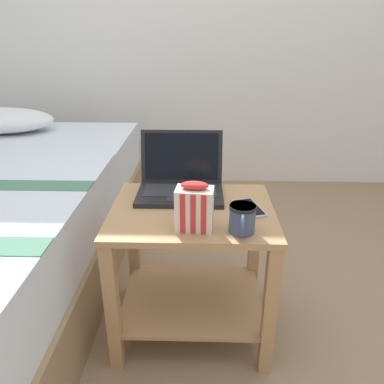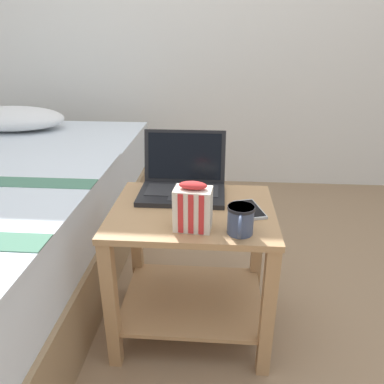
% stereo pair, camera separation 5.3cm
% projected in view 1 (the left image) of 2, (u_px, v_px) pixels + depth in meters
% --- Properties ---
extents(ground_plane, '(8.00, 8.00, 0.00)m').
position_uv_depth(ground_plane, '(192.00, 325.00, 1.53)').
color(ground_plane, '#937556').
extents(back_wall, '(8.00, 0.05, 2.50)m').
position_uv_depth(back_wall, '(199.00, 7.00, 2.52)').
color(back_wall, silver).
rests_on(back_wall, ground_plane).
extents(bedside_table, '(0.58, 0.47, 0.53)m').
position_uv_depth(bedside_table, '(192.00, 255.00, 1.40)').
color(bedside_table, tan).
rests_on(bedside_table, ground_plane).
extents(laptop, '(0.32, 0.26, 0.22)m').
position_uv_depth(laptop, '(181.00, 182.00, 1.44)').
color(laptop, black).
rests_on(laptop, bedside_table).
extents(mug_front_left, '(0.08, 0.12, 0.09)m').
position_uv_depth(mug_front_left, '(242.00, 218.00, 1.15)').
color(mug_front_left, '#3F4C6B').
rests_on(mug_front_left, bedside_table).
extents(snack_bag, '(0.12, 0.09, 0.16)m').
position_uv_depth(snack_bag, '(194.00, 208.00, 1.16)').
color(snack_bag, silver).
rests_on(snack_bag, bedside_table).
extents(cell_phone, '(0.11, 0.16, 0.01)m').
position_uv_depth(cell_phone, '(249.00, 208.00, 1.32)').
color(cell_phone, '#B7BABC').
rests_on(cell_phone, bedside_table).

